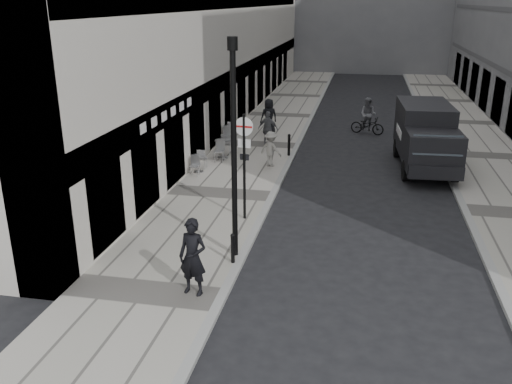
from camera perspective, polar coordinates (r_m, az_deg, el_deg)
ground at (r=11.72m, az=-7.38°, el=-18.31°), size 120.00×120.00×0.00m
sidewalk at (r=28.11m, az=0.25°, el=4.98°), size 4.00×60.00×0.12m
far_sidewalk at (r=28.23m, az=22.78°, el=3.49°), size 4.00×60.00×0.12m
walking_man at (r=13.64m, az=-6.67°, el=-6.82°), size 0.81×0.61×2.02m
sign_post at (r=17.77m, az=-1.25°, el=4.13°), size 0.62×0.13×3.60m
lamppost at (r=14.79m, az=-2.35°, el=5.42°), size 0.28×0.28×6.16m
bollard_near at (r=15.34m, az=-2.46°, el=-6.03°), size 0.11×0.11×0.83m
bollard_far at (r=25.89m, az=3.49°, el=4.91°), size 0.13×0.13×0.97m
panel_van at (r=25.22m, az=17.43°, el=5.88°), size 2.49×6.01×2.78m
cyclist at (r=31.18m, az=11.68°, el=7.43°), size 2.01×1.20×2.04m
pedestrian_a at (r=27.55m, az=1.28°, el=6.69°), size 1.09×0.59×1.76m
pedestrian_b at (r=24.07m, az=1.56°, el=4.54°), size 1.17×0.94×1.58m
pedestrian_c at (r=30.07m, az=1.36°, el=7.96°), size 1.13×1.02×1.94m
cafe_table_near at (r=25.48m, az=-3.49°, el=4.72°), size 0.78×1.77×1.01m
cafe_table_mid at (r=23.43m, az=-6.07°, el=3.13°), size 0.67×1.52×0.87m
cafe_table_far at (r=28.52m, az=-2.85°, el=6.27°), size 0.73×1.64×0.93m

